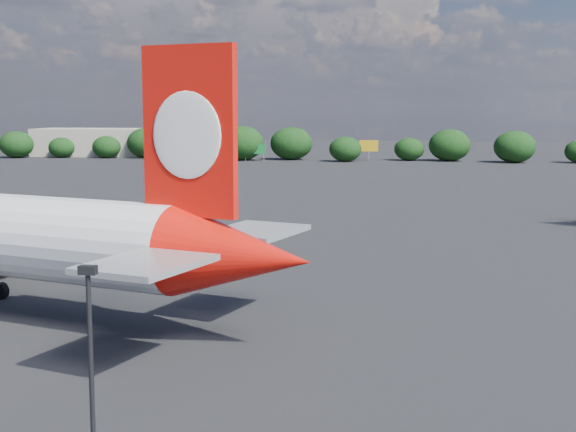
# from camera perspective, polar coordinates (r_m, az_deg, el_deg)

# --- Properties ---
(ground) EXTENTS (500.00, 500.00, 0.00)m
(ground) POSITION_cam_1_polar(r_m,az_deg,el_deg) (97.57, -5.05, -0.70)
(ground) COLOR black
(ground) RESTS_ON ground
(apron_lamp_post) EXTENTS (0.55, 0.30, 9.49)m
(apron_lamp_post) POSITION_cam_1_polar(r_m,az_deg,el_deg) (26.41, -13.77, -12.23)
(apron_lamp_post) COLOR black
(apron_lamp_post) RESTS_ON ground
(terminal_building) EXTENTS (42.00, 16.00, 8.00)m
(terminal_building) POSITION_cam_1_polar(r_m,az_deg,el_deg) (242.50, -12.67, 5.14)
(terminal_building) COLOR #9F9689
(terminal_building) RESTS_ON ground
(highway_sign) EXTENTS (6.00, 0.30, 4.50)m
(highway_sign) POSITION_cam_1_polar(r_m,az_deg,el_deg) (214.00, -2.40, 4.76)
(highway_sign) COLOR #166E2D
(highway_sign) RESTS_ON ground
(billboard_yellow) EXTENTS (5.00, 0.30, 5.50)m
(billboard_yellow) POSITION_cam_1_polar(r_m,az_deg,el_deg) (216.27, 5.77, 4.96)
(billboard_yellow) COLOR gold
(billboard_yellow) RESTS_ON ground
(horizon_treeline) EXTENTS (204.86, 15.26, 9.29)m
(horizon_treeline) POSITION_cam_1_polar(r_m,az_deg,el_deg) (215.50, 4.90, 5.00)
(horizon_treeline) COLOR black
(horizon_treeline) RESTS_ON ground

